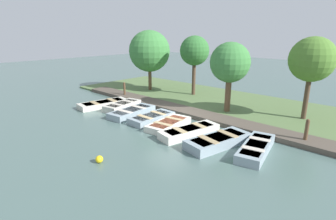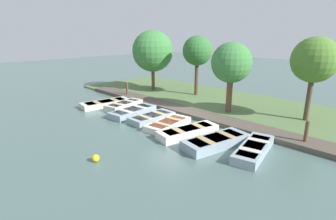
{
  "view_description": "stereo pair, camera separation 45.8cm",
  "coord_description": "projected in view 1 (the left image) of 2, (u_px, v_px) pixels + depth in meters",
  "views": [
    {
      "loc": [
        10.49,
        9.64,
        4.77
      ],
      "look_at": [
        0.32,
        0.14,
        0.65
      ],
      "focal_mm": 28.0,
      "sensor_mm": 36.0,
      "label": 1
    },
    {
      "loc": [
        10.17,
        9.97,
        4.77
      ],
      "look_at": [
        0.32,
        0.14,
        0.65
      ],
      "focal_mm": 28.0,
      "sensor_mm": 36.0,
      "label": 2
    }
  ],
  "objects": [
    {
      "name": "rowboat_2",
      "position": [
        132.0,
        112.0,
        15.72
      ],
      "size": [
        3.12,
        1.45,
        0.39
      ],
      "rotation": [
        0.0,
        0.0,
        0.1
      ],
      "color": "#8C9EA8",
      "rests_on": "ground_plane"
    },
    {
      "name": "park_tree_left",
      "position": [
        195.0,
        51.0,
        19.57
      ],
      "size": [
        2.2,
        2.2,
        4.58
      ],
      "color": "#4C3828",
      "rests_on": "ground_plane"
    },
    {
      "name": "rowboat_0",
      "position": [
        103.0,
        104.0,
        17.58
      ],
      "size": [
        3.4,
        1.61,
        0.37
      ],
      "rotation": [
        0.0,
        0.0,
        -0.15
      ],
      "color": "beige",
      "rests_on": "ground_plane"
    },
    {
      "name": "rowboat_7",
      "position": [
        256.0,
        148.0,
        10.82
      ],
      "size": [
        3.16,
        1.56,
        0.4
      ],
      "rotation": [
        0.0,
        0.0,
        0.21
      ],
      "color": "#8C9EA8",
      "rests_on": "ground_plane"
    },
    {
      "name": "mooring_post_near",
      "position": [
        124.0,
        90.0,
        19.83
      ],
      "size": [
        0.16,
        0.16,
        1.2
      ],
      "color": "brown",
      "rests_on": "ground_plane"
    },
    {
      "name": "rowboat_6",
      "position": [
        218.0,
        141.0,
        11.48
      ],
      "size": [
        3.27,
        1.77,
        0.43
      ],
      "rotation": [
        0.0,
        0.0,
        -0.21
      ],
      "color": "#8C9EA8",
      "rests_on": "ground_plane"
    },
    {
      "name": "ground_plane",
      "position": [
        170.0,
        119.0,
        15.02
      ],
      "size": [
        80.0,
        80.0,
        0.0
      ],
      "primitive_type": "plane",
      "color": "#4C6660"
    },
    {
      "name": "park_tree_far_left",
      "position": [
        149.0,
        51.0,
        21.36
      ],
      "size": [
        3.34,
        3.34,
        4.99
      ],
      "color": "brown",
      "rests_on": "ground_plane"
    },
    {
      "name": "rowboat_4",
      "position": [
        169.0,
        124.0,
        13.74
      ],
      "size": [
        2.82,
        1.53,
        0.34
      ],
      "rotation": [
        0.0,
        0.0,
        0.14
      ],
      "color": "silver",
      "rests_on": "ground_plane"
    },
    {
      "name": "buoy",
      "position": [
        99.0,
        159.0,
        9.96
      ],
      "size": [
        0.29,
        0.29,
        0.29
      ],
      "color": "yellow",
      "rests_on": "ground_plane"
    },
    {
      "name": "rowboat_3",
      "position": [
        152.0,
        118.0,
        14.68
      ],
      "size": [
        2.68,
        1.16,
        0.38
      ],
      "rotation": [
        0.0,
        0.0,
        -0.01
      ],
      "color": "#8C9EA8",
      "rests_on": "ground_plane"
    },
    {
      "name": "mooring_post_far",
      "position": [
        306.0,
        132.0,
        11.45
      ],
      "size": [
        0.16,
        0.16,
        1.2
      ],
      "color": "brown",
      "rests_on": "ground_plane"
    },
    {
      "name": "rowboat_5",
      "position": [
        189.0,
        131.0,
        12.62
      ],
      "size": [
        3.24,
        1.61,
        0.41
      ],
      "rotation": [
        0.0,
        0.0,
        -0.22
      ],
      "color": "silver",
      "rests_on": "ground_plane"
    },
    {
      "name": "park_tree_center",
      "position": [
        230.0,
        63.0,
        15.34
      ],
      "size": [
        2.37,
        2.37,
        4.28
      ],
      "color": "brown",
      "rests_on": "ground_plane"
    },
    {
      "name": "dock_walkway",
      "position": [
        187.0,
        111.0,
        16.08
      ],
      "size": [
        1.35,
        19.57,
        0.24
      ],
      "color": "#51473D",
      "rests_on": "ground_plane"
    },
    {
      "name": "rowboat_1",
      "position": [
        123.0,
        106.0,
        16.99
      ],
      "size": [
        2.75,
        1.49,
        0.43
      ],
      "rotation": [
        0.0,
        0.0,
        0.18
      ],
      "color": "beige",
      "rests_on": "ground_plane"
    },
    {
      "name": "shore_bank",
      "position": [
        218.0,
        102.0,
        18.5
      ],
      "size": [
        8.0,
        24.0,
        0.12
      ],
      "color": "#567042",
      "rests_on": "ground_plane"
    },
    {
      "name": "park_tree_right",
      "position": [
        312.0,
        60.0,
        13.83
      ],
      "size": [
        2.38,
        2.38,
        4.61
      ],
      "color": "#4C3828",
      "rests_on": "ground_plane"
    }
  ]
}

